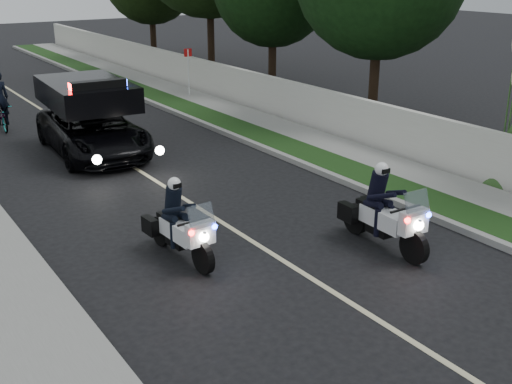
{
  "coord_description": "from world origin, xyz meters",
  "views": [
    {
      "loc": [
        -6.75,
        -6.83,
        5.54
      ],
      "look_at": [
        0.24,
        3.74,
        1.0
      ],
      "focal_mm": 44.94,
      "sensor_mm": 36.0,
      "label": 1
    }
  ],
  "objects": [
    {
      "name": "tree_right_c",
      "position": [
        10.18,
        17.44,
        0.0
      ],
      "size": [
        6.17,
        6.17,
        8.95
      ],
      "primitive_type": null,
      "rotation": [
        0.0,
        0.0,
        -0.16
      ],
      "color": "black",
      "rests_on": "ground"
    },
    {
      "name": "police_moto_right",
      "position": [
        2.09,
        1.83,
        0.0
      ],
      "size": [
        0.8,
        2.14,
        1.8
      ],
      "primitive_type": null,
      "rotation": [
        0.0,
        0.0,
        -0.03
      ],
      "color": "silver",
      "rests_on": "ground"
    },
    {
      "name": "cyclist",
      "position": [
        -2.07,
        16.47,
        0.0
      ],
      "size": [
        0.67,
        0.45,
        1.86
      ],
      "primitive_type": "imported",
      "rotation": [
        0.0,
        0.0,
        3.14
      ],
      "color": "black",
      "rests_on": "ground"
    },
    {
      "name": "sidewalk_right",
      "position": [
        6.1,
        10.0,
        0.08
      ],
      "size": [
        1.4,
        60.0,
        0.16
      ],
      "primitive_type": "cube",
      "color": "gray",
      "rests_on": "ground"
    },
    {
      "name": "ground",
      "position": [
        0.0,
        0.0,
        0.0
      ],
      "size": [
        120.0,
        120.0,
        0.0
      ],
      "primitive_type": "plane",
      "color": "black",
      "rests_on": "ground"
    },
    {
      "name": "sign_post",
      "position": [
        6.0,
        17.7,
        0.0
      ],
      "size": [
        0.41,
        0.41,
        2.2
      ],
      "primitive_type": null,
      "rotation": [
        0.0,
        0.0,
        -0.21
      ],
      "color": "#A9210C",
      "rests_on": "ground"
    },
    {
      "name": "tree_right_d",
      "position": [
        10.03,
        22.81,
        0.0
      ],
      "size": [
        10.39,
        10.39,
        13.12
      ],
      "primitive_type": null,
      "rotation": [
        0.0,
        0.0,
        0.42
      ],
      "color": "#1F3E14",
      "rests_on": "ground"
    },
    {
      "name": "curb_right",
      "position": [
        4.1,
        10.0,
        0.07
      ],
      "size": [
        0.2,
        60.0,
        0.15
      ],
      "primitive_type": "cube",
      "color": "gray",
      "rests_on": "ground"
    },
    {
      "name": "police_moto_left",
      "position": [
        -1.62,
        3.65,
        0.0
      ],
      "size": [
        0.81,
        1.99,
        1.66
      ],
      "primitive_type": null,
      "rotation": [
        0.0,
        0.0,
        0.06
      ],
      "color": "silver",
      "rests_on": "ground"
    },
    {
      "name": "grass_verge",
      "position": [
        4.8,
        10.0,
        0.08
      ],
      "size": [
        1.2,
        60.0,
        0.16
      ],
      "primitive_type": "cube",
      "color": "#193814",
      "rests_on": "ground"
    },
    {
      "name": "pampas_far",
      "position": [
        7.6,
        2.84,
        0.0
      ],
      "size": [
        1.93,
        1.93,
        4.16
      ],
      "primitive_type": null,
      "rotation": [
        0.0,
        0.0,
        -0.43
      ],
      "color": "beige",
      "rests_on": "ground"
    },
    {
      "name": "property_wall",
      "position": [
        7.1,
        10.0,
        0.75
      ],
      "size": [
        0.22,
        60.0,
        1.5
      ],
      "primitive_type": "cube",
      "color": "beige",
      "rests_on": "ground"
    },
    {
      "name": "tree_right_e",
      "position": [
        10.08,
        30.04,
        0.0
      ],
      "size": [
        5.7,
        5.7,
        9.29
      ],
      "primitive_type": null,
      "rotation": [
        0.0,
        0.0,
        0.02
      ],
      "color": "#1B3210",
      "rests_on": "ground"
    },
    {
      "name": "police_suv",
      "position": [
        -0.44,
        11.76,
        0.0
      ],
      "size": [
        2.77,
        5.43,
        2.57
      ],
      "primitive_type": "imported",
      "rotation": [
        0.0,
        0.0,
        -0.06
      ],
      "color": "black",
      "rests_on": "ground"
    },
    {
      "name": "bicycle",
      "position": [
        -2.07,
        16.47,
        0.0
      ],
      "size": [
        0.62,
        1.73,
        0.9
      ],
      "primitive_type": "imported",
      "rotation": [
        0.0,
        0.0,
        -0.01
      ],
      "color": "black",
      "rests_on": "ground"
    },
    {
      "name": "lane_marking",
      "position": [
        0.0,
        10.0,
        0.0
      ],
      "size": [
        0.12,
        50.0,
        0.01
      ],
      "primitive_type": "cube",
      "color": "#BFB78C",
      "rests_on": "ground"
    },
    {
      "name": "tree_right_b",
      "position": [
        9.97,
        10.54,
        0.0
      ],
      "size": [
        6.2,
        6.2,
        10.17
      ],
      "primitive_type": null,
      "rotation": [
        0.0,
        0.0,
        -0.02
      ],
      "color": "#153812",
      "rests_on": "ground"
    }
  ]
}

